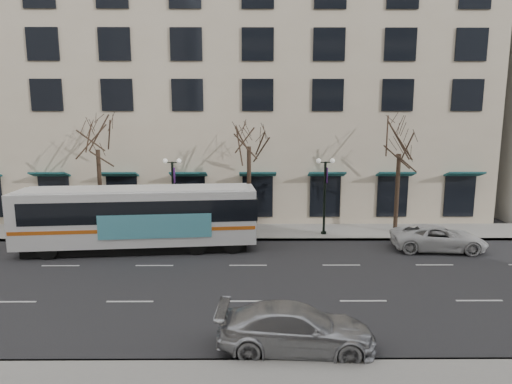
{
  "coord_description": "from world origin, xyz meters",
  "views": [
    {
      "loc": [
        0.28,
        -19.57,
        7.64
      ],
      "look_at": [
        0.43,
        2.18,
        4.0
      ],
      "focal_mm": 30.0,
      "sensor_mm": 36.0,
      "label": 1
    }
  ],
  "objects_px": {
    "silver_car": "(296,328)",
    "lamp_post_right": "(325,193)",
    "city_bus": "(140,216)",
    "lamp_post_left": "(173,193)",
    "tree_far_right": "(400,139)",
    "tree_far_mid": "(249,132)",
    "tree_far_left": "(97,135)",
    "white_pickup": "(438,238)"
  },
  "relations": [
    {
      "from": "white_pickup",
      "to": "tree_far_left",
      "type": "bearing_deg",
      "value": 85.53
    },
    {
      "from": "tree_far_right",
      "to": "silver_car",
      "type": "height_order",
      "value": "tree_far_right"
    },
    {
      "from": "lamp_post_right",
      "to": "silver_car",
      "type": "relative_size",
      "value": 0.98
    },
    {
      "from": "white_pickup",
      "to": "tree_far_mid",
      "type": "bearing_deg",
      "value": 77.02
    },
    {
      "from": "tree_far_right",
      "to": "city_bus",
      "type": "xyz_separation_m",
      "value": [
        -16.42,
        -3.6,
        -4.38
      ]
    },
    {
      "from": "lamp_post_left",
      "to": "white_pickup",
      "type": "distance_m",
      "value": 16.75
    },
    {
      "from": "lamp_post_left",
      "to": "lamp_post_right",
      "type": "xyz_separation_m",
      "value": [
        10.0,
        0.0,
        0.0
      ]
    },
    {
      "from": "silver_car",
      "to": "white_pickup",
      "type": "relative_size",
      "value": 0.98
    },
    {
      "from": "lamp_post_right",
      "to": "white_pickup",
      "type": "distance_m",
      "value": 7.4
    },
    {
      "from": "tree_far_left",
      "to": "lamp_post_right",
      "type": "xyz_separation_m",
      "value": [
        15.01,
        -0.6,
        -3.75
      ]
    },
    {
      "from": "tree_far_right",
      "to": "silver_car",
      "type": "relative_size",
      "value": 1.52
    },
    {
      "from": "tree_far_right",
      "to": "tree_far_mid",
      "type": "bearing_deg",
      "value": 180.0
    },
    {
      "from": "tree_far_mid",
      "to": "lamp_post_left",
      "type": "xyz_separation_m",
      "value": [
        -4.99,
        -0.6,
        -3.96
      ]
    },
    {
      "from": "lamp_post_right",
      "to": "city_bus",
      "type": "bearing_deg",
      "value": -165.29
    },
    {
      "from": "tree_far_right",
      "to": "city_bus",
      "type": "bearing_deg",
      "value": -167.63
    },
    {
      "from": "lamp_post_right",
      "to": "white_pickup",
      "type": "bearing_deg",
      "value": -27.1
    },
    {
      "from": "tree_far_right",
      "to": "lamp_post_left",
      "type": "xyz_separation_m",
      "value": [
        -14.99,
        -0.6,
        -3.48
      ]
    },
    {
      "from": "city_bus",
      "to": "lamp_post_left",
      "type": "bearing_deg",
      "value": 58.84
    },
    {
      "from": "lamp_post_right",
      "to": "lamp_post_left",
      "type": "bearing_deg",
      "value": 180.0
    },
    {
      "from": "lamp_post_left",
      "to": "silver_car",
      "type": "distance_m",
      "value": 16.03
    },
    {
      "from": "tree_far_left",
      "to": "silver_car",
      "type": "xyz_separation_m",
      "value": [
        11.71,
        -15.0,
        -5.93
      ]
    },
    {
      "from": "tree_far_right",
      "to": "city_bus",
      "type": "distance_m",
      "value": 17.37
    },
    {
      "from": "silver_car",
      "to": "lamp_post_right",
      "type": "bearing_deg",
      "value": -9.34
    },
    {
      "from": "lamp_post_left",
      "to": "white_pickup",
      "type": "relative_size",
      "value": 0.96
    },
    {
      "from": "tree_far_right",
      "to": "white_pickup",
      "type": "distance_m",
      "value": 6.96
    },
    {
      "from": "silver_car",
      "to": "tree_far_right",
      "type": "bearing_deg",
      "value": -25.36
    },
    {
      "from": "tree_far_left",
      "to": "tree_far_mid",
      "type": "xyz_separation_m",
      "value": [
        10.0,
        0.0,
        0.21
      ]
    },
    {
      "from": "lamp_post_left",
      "to": "city_bus",
      "type": "xyz_separation_m",
      "value": [
        -1.43,
        -3.0,
        -0.9
      ]
    },
    {
      "from": "lamp_post_right",
      "to": "city_bus",
      "type": "height_order",
      "value": "lamp_post_right"
    },
    {
      "from": "tree_far_mid",
      "to": "tree_far_left",
      "type": "bearing_deg",
      "value": -180.0
    },
    {
      "from": "city_bus",
      "to": "silver_car",
      "type": "xyz_separation_m",
      "value": [
        8.13,
        -11.4,
        -1.28
      ]
    },
    {
      "from": "city_bus",
      "to": "white_pickup",
      "type": "height_order",
      "value": "city_bus"
    },
    {
      "from": "city_bus",
      "to": "lamp_post_right",
      "type": "bearing_deg",
      "value": 9.02
    },
    {
      "from": "tree_far_left",
      "to": "lamp_post_right",
      "type": "height_order",
      "value": "tree_far_left"
    },
    {
      "from": "city_bus",
      "to": "tree_far_right",
      "type": "bearing_deg",
      "value": 6.68
    },
    {
      "from": "lamp_post_left",
      "to": "city_bus",
      "type": "distance_m",
      "value": 3.44
    },
    {
      "from": "tree_far_right",
      "to": "lamp_post_right",
      "type": "xyz_separation_m",
      "value": [
        -4.99,
        -0.6,
        -3.48
      ]
    },
    {
      "from": "lamp_post_left",
      "to": "lamp_post_right",
      "type": "bearing_deg",
      "value": 0.0
    },
    {
      "from": "lamp_post_right",
      "to": "tree_far_right",
      "type": "bearing_deg",
      "value": 6.85
    },
    {
      "from": "tree_far_mid",
      "to": "tree_far_right",
      "type": "distance_m",
      "value": 10.01
    },
    {
      "from": "silver_car",
      "to": "city_bus",
      "type": "bearing_deg",
      "value": 39.06
    },
    {
      "from": "tree_far_mid",
      "to": "city_bus",
      "type": "relative_size",
      "value": 0.61
    }
  ]
}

